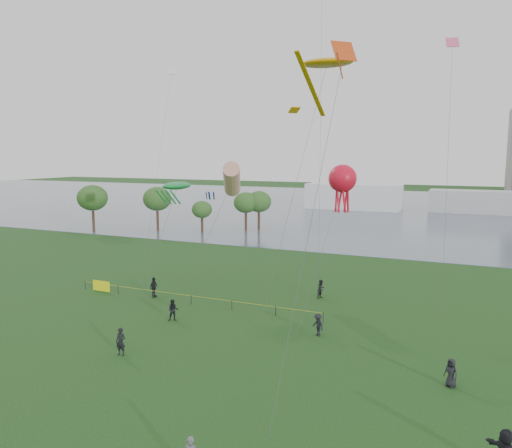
% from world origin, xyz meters
% --- Properties ---
extents(ground_plane, '(400.00, 400.00, 0.00)m').
position_xyz_m(ground_plane, '(0.00, 0.00, 0.00)').
color(ground_plane, '#123410').
extents(lake, '(400.00, 120.00, 0.08)m').
position_xyz_m(lake, '(0.00, 100.00, 0.02)').
color(lake, '#4F5D6D').
rests_on(lake, ground_plane).
extents(pavilion_left, '(22.00, 8.00, 6.00)m').
position_xyz_m(pavilion_left, '(-12.00, 95.00, 3.00)').
color(pavilion_left, white).
rests_on(pavilion_left, ground_plane).
extents(pavilion_right, '(18.00, 7.00, 5.00)m').
position_xyz_m(pavilion_right, '(14.00, 98.00, 2.50)').
color(pavilion_right, silver).
rests_on(pavilion_right, ground_plane).
extents(trees, '(29.34, 18.14, 7.93)m').
position_xyz_m(trees, '(-31.89, 48.69, 5.18)').
color(trees, '#3C281B').
rests_on(trees, ground_plane).
extents(fence, '(24.07, 0.07, 1.05)m').
position_xyz_m(fence, '(-13.85, 13.38, 0.55)').
color(fence, black).
rests_on(fence, ground_plane).
extents(spectator_a, '(1.05, 0.97, 1.72)m').
position_xyz_m(spectator_a, '(-6.73, 9.01, 0.86)').
color(spectator_a, black).
rests_on(spectator_a, ground_plane).
extents(spectator_b, '(1.23, 1.11, 1.66)m').
position_xyz_m(spectator_b, '(4.72, 10.43, 0.83)').
color(spectator_b, black).
rests_on(spectator_b, ground_plane).
extents(spectator_c, '(0.47, 1.09, 1.85)m').
position_xyz_m(spectator_c, '(-12.05, 13.91, 0.92)').
color(spectator_c, black).
rests_on(spectator_c, ground_plane).
extents(spectator_d, '(0.97, 0.86, 1.66)m').
position_xyz_m(spectator_d, '(13.95, 5.76, 0.83)').
color(spectator_d, black).
rests_on(spectator_d, ground_plane).
extents(spectator_f, '(0.72, 0.52, 1.84)m').
position_xyz_m(spectator_f, '(-6.08, 1.83, 0.92)').
color(spectator_f, black).
rests_on(spectator_f, ground_plane).
extents(spectator_g, '(0.88, 0.99, 1.70)m').
position_xyz_m(spectator_g, '(2.20, 19.80, 0.85)').
color(spectator_g, black).
rests_on(spectator_g, ground_plane).
extents(kite_stingray, '(4.83, 9.90, 21.06)m').
position_xyz_m(kite_stingray, '(2.53, 18.82, 20.59)').
color(kite_stingray, '#3F3F42').
extents(kite_windsock, '(4.55, 7.24, 12.41)m').
position_xyz_m(kite_windsock, '(-7.89, 21.83, 10.54)').
color(kite_windsock, '#3F3F42').
extents(kite_creature, '(2.77, 5.66, 10.39)m').
position_xyz_m(kite_creature, '(-12.39, 18.66, 9.97)').
color(kite_creature, '#3F3F42').
extents(kite_octopus, '(2.39, 9.09, 12.23)m').
position_xyz_m(kite_octopus, '(4.19, 18.79, 10.96)').
color(kite_octopus, '#3F3F42').
extents(kite_delta, '(1.57, 11.91, 19.98)m').
position_xyz_m(kite_delta, '(6.79, 7.24, 18.29)').
color(kite_delta, '#3F3F42').
extents(small_kites, '(36.33, 11.43, 10.94)m').
position_xyz_m(small_kites, '(4.16, 18.99, 22.99)').
color(small_kites, white).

